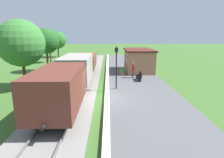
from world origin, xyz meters
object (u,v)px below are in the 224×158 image
object	(u,v)px
potted_planter	(122,71)
lamp_post_near	(116,60)
tree_field_left	(49,38)
bench_near_hut	(139,76)
tree_trackside_far	(46,41)
person_waiting	(133,69)
station_hut	(138,60)
freight_train	(76,72)
tree_trackside_mid	(21,43)
tree_field_distant	(57,40)

from	to	relation	value
potted_planter	lamp_post_near	xyz separation A→B (m)	(-0.92, -5.52, 2.08)
potted_planter	tree_field_left	distance (m)	16.71
bench_near_hut	potted_planter	distance (m)	3.01
lamp_post_near	tree_trackside_far	world-z (taller)	tree_trackside_far
potted_planter	lamp_post_near	size ratio (longest dim) A/B	0.25
bench_near_hut	tree_trackside_far	size ratio (longest dim) A/B	0.27
tree_trackside_far	tree_field_left	distance (m)	8.20
bench_near_hut	person_waiting	distance (m)	1.38
lamp_post_near	tree_field_left	bearing A→B (deg)	122.09
person_waiting	tree_field_left	size ratio (longest dim) A/B	0.31
station_hut	tree_field_left	size ratio (longest dim) A/B	1.04
bench_near_hut	tree_field_left	bearing A→B (deg)	133.07
potted_planter	bench_near_hut	bearing A→B (deg)	-58.55
potted_planter	tree_trackside_far	bearing A→B (deg)	159.68
person_waiting	tree_trackside_far	distance (m)	12.13
potted_planter	tree_trackside_far	distance (m)	10.79
station_hut	potted_planter	distance (m)	3.57
freight_train	tree_trackside_far	size ratio (longest dim) A/B	3.44
station_hut	potted_planter	bearing A→B (deg)	-131.39
person_waiting	lamp_post_near	bearing A→B (deg)	74.85
lamp_post_near	tree_trackside_mid	size ratio (longest dim) A/B	0.60
freight_train	lamp_post_near	xyz separation A→B (m)	(3.60, -0.77, 1.20)
bench_near_hut	tree_field_distant	xyz separation A→B (m)	(-13.86, 21.96, 2.88)
station_hut	tree_trackside_far	size ratio (longest dim) A/B	1.03
tree_field_left	lamp_post_near	bearing A→B (deg)	-57.91
tree_trackside_mid	tree_field_left	bearing A→B (deg)	98.28
bench_near_hut	station_hut	bearing A→B (deg)	82.20
freight_train	tree_trackside_mid	bearing A→B (deg)	175.54
freight_train	lamp_post_near	world-z (taller)	lamp_post_near
tree_trackside_mid	tree_field_left	distance (m)	16.07
bench_near_hut	tree_field_left	distance (m)	19.60
freight_train	tree_field_left	size ratio (longest dim) A/B	3.47
station_hut	tree_trackside_far	bearing A→B (deg)	175.28
lamp_post_near	tree_trackside_mid	xyz separation A→B (m)	(-8.37, 1.14, 1.33)
station_hut	tree_field_distant	bearing A→B (deg)	130.93
tree_trackside_mid	tree_field_distant	xyz separation A→B (m)	(-2.99, 23.76, -0.52)
freight_train	tree_field_distant	size ratio (longest dim) A/B	3.57
tree_trackside_mid	tree_field_distant	bearing A→B (deg)	97.18
person_waiting	lamp_post_near	xyz separation A→B (m)	(-2.00, -4.14, 1.62)
tree_field_distant	potted_planter	bearing A→B (deg)	-57.63
freight_train	person_waiting	xyz separation A→B (m)	(5.59, 3.37, -0.41)
freight_train	bench_near_hut	xyz separation A→B (m)	(6.09, 2.18, -0.88)
tree_field_distant	freight_train	bearing A→B (deg)	-72.16
person_waiting	tree_trackside_far	world-z (taller)	tree_trackside_far
tree_trackside_far	tree_field_distant	distance (m)	16.04
tree_field_left	tree_field_distant	xyz separation A→B (m)	(-0.68, 7.86, -0.53)
tree_trackside_far	tree_field_distant	xyz separation A→B (m)	(-2.64, 15.81, -0.38)
freight_train	tree_field_left	distance (m)	17.94
tree_field_distant	lamp_post_near	bearing A→B (deg)	-65.47
lamp_post_near	tree_field_left	size ratio (longest dim) A/B	0.66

